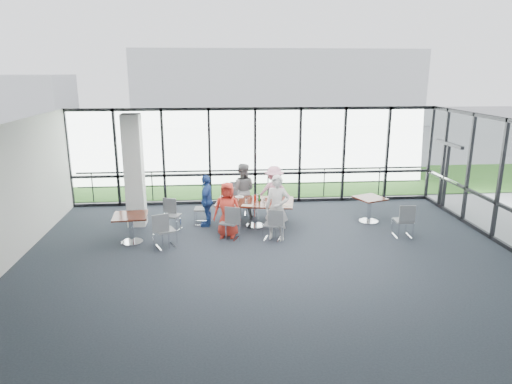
{
  "coord_description": "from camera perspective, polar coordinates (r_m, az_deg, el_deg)",
  "views": [
    {
      "loc": [
        -1.23,
        -9.84,
        4.36
      ],
      "look_at": [
        -0.2,
        2.27,
        1.1
      ],
      "focal_mm": 32.0,
      "sensor_mm": 36.0,
      "label": 1
    }
  ],
  "objects": [
    {
      "name": "chair_main_nl",
      "position": [
        12.11,
        -3.33,
        -3.83
      ],
      "size": [
        0.58,
        0.58,
        0.9
      ],
      "primitive_type": null,
      "rotation": [
        0.0,
        0.0,
        -0.4
      ],
      "color": "slate",
      "rests_on": "ground"
    },
    {
      "name": "tumbler_b",
      "position": [
        12.76,
        0.98,
        -1.09
      ],
      "size": [
        0.07,
        0.07,
        0.14
      ],
      "primitive_type": "cylinder",
      "color": "white",
      "rests_on": "main_table"
    },
    {
      "name": "plate_nr",
      "position": [
        12.54,
        2.57,
        -1.7
      ],
      "size": [
        0.28,
        0.28,
        0.01
      ],
      "primitive_type": "cylinder",
      "color": "white",
      "rests_on": "main_table"
    },
    {
      "name": "plate_nl",
      "position": [
        12.65,
        -2.8,
        -1.54
      ],
      "size": [
        0.23,
        0.23,
        0.01
      ],
      "primitive_type": "cylinder",
      "color": "white",
      "rests_on": "main_table"
    },
    {
      "name": "chair_main_end",
      "position": [
        13.34,
        -6.72,
        -2.1
      ],
      "size": [
        0.49,
        0.49,
        0.92
      ],
      "primitive_type": null,
      "rotation": [
        0.0,
        0.0,
        -1.67
      ],
      "color": "slate",
      "rests_on": "ground"
    },
    {
      "name": "chair_spare_la",
      "position": [
        11.75,
        -11.29,
        -4.71
      ],
      "size": [
        0.58,
        0.58,
        0.91
      ],
      "primitive_type": null,
      "rotation": [
        0.0,
        0.0,
        0.41
      ],
      "color": "slate",
      "rests_on": "ground"
    },
    {
      "name": "menu_b",
      "position": [
        12.64,
        3.79,
        -1.6
      ],
      "size": [
        0.38,
        0.31,
        0.0
      ],
      "primitive_type": "cube",
      "rotation": [
        0.0,
        0.0,
        -0.26
      ],
      "color": "silver",
      "rests_on": "main_table"
    },
    {
      "name": "diner_far_left",
      "position": [
        13.79,
        -1.73,
        0.19
      ],
      "size": [
        0.88,
        0.62,
        1.66
      ],
      "primitive_type": "imported",
      "rotation": [
        0.0,
        0.0,
        2.98
      ],
      "color": "slate",
      "rests_on": "ground"
    },
    {
      "name": "floor",
      "position": [
        10.83,
        2.11,
        -8.78
      ],
      "size": [
        12.0,
        10.0,
        0.02
      ],
      "primitive_type": "cube",
      "color": "#222A32",
      "rests_on": "ground"
    },
    {
      "name": "condiment_caddy",
      "position": [
        13.05,
        0.44,
        -0.95
      ],
      "size": [
        0.1,
        0.07,
        0.04
      ],
      "primitive_type": "cube",
      "color": "black",
      "rests_on": "main_table"
    },
    {
      "name": "tumbler_d",
      "position": [
        12.95,
        -3.59,
        -0.91
      ],
      "size": [
        0.06,
        0.06,
        0.13
      ],
      "primitive_type": "cylinder",
      "color": "white",
      "rests_on": "main_table"
    },
    {
      "name": "structural_column",
      "position": [
        13.34,
        -14.99,
        2.56
      ],
      "size": [
        0.5,
        0.5,
        3.2
      ],
      "primitive_type": "cube",
      "color": "white",
      "rests_on": "ground"
    },
    {
      "name": "plate_fr",
      "position": [
        13.25,
        2.38,
        -0.78
      ],
      "size": [
        0.26,
        0.26,
        0.01
      ],
      "primitive_type": "cylinder",
      "color": "white",
      "rests_on": "main_table"
    },
    {
      "name": "plate_fl",
      "position": [
        13.39,
        -2.09,
        -0.6
      ],
      "size": [
        0.27,
        0.27,
        0.01
      ],
      "primitive_type": "cylinder",
      "color": "white",
      "rests_on": "main_table"
    },
    {
      "name": "menu_a",
      "position": [
        12.56,
        -1.15,
        -1.68
      ],
      "size": [
        0.33,
        0.28,
        0.0
      ],
      "primitive_type": "cube",
      "rotation": [
        0.0,
        0.0,
        -0.29
      ],
      "color": "silver",
      "rests_on": "main_table"
    },
    {
      "name": "side_table_right",
      "position": [
        13.79,
        14.03,
        -1.2
      ],
      "size": [
        0.99,
        0.99,
        0.75
      ],
      "rotation": [
        0.0,
        0.0,
        0.37
      ],
      "color": "#391D0F",
      "rests_on": "ground"
    },
    {
      "name": "chair_spare_lb",
      "position": [
        12.95,
        -10.45,
        -2.91
      ],
      "size": [
        0.54,
        0.54,
        0.86
      ],
      "primitive_type": null,
      "rotation": [
        0.0,
        0.0,
        2.76
      ],
      "color": "slate",
      "rests_on": "ground"
    },
    {
      "name": "plate_end",
      "position": [
        13.08,
        -4.01,
        -1.01
      ],
      "size": [
        0.24,
        0.24,
        0.01
      ],
      "primitive_type": "cylinder",
      "color": "white",
      "rests_on": "main_table"
    },
    {
      "name": "guard_rail",
      "position": [
        15.96,
        -0.29,
        1.02
      ],
      "size": [
        12.0,
        0.06,
        0.06
      ],
      "primitive_type": "cylinder",
      "rotation": [
        0.0,
        1.57,
        0.0
      ],
      "color": "#2D2D33",
      "rests_on": "ground"
    },
    {
      "name": "diner_far_right",
      "position": [
        13.81,
        2.26,
        0.03
      ],
      "size": [
        1.05,
        0.6,
        1.58
      ],
      "primitive_type": "imported",
      "rotation": [
        0.0,
        0.0,
        3.07
      ],
      "color": "#FEA6C2",
      "rests_on": "ground"
    },
    {
      "name": "wall_front",
      "position": [
        5.7,
        8.5,
        -14.09
      ],
      "size": [
        12.0,
        0.1,
        3.2
      ],
      "primitive_type": "cube",
      "color": "silver",
      "rests_on": "ground"
    },
    {
      "name": "side_table_left",
      "position": [
        12.2,
        -15.4,
        -3.32
      ],
      "size": [
        0.93,
        0.93,
        0.75
      ],
      "rotation": [
        0.0,
        0.0,
        0.09
      ],
      "color": "#391D0F",
      "rests_on": "ground"
    },
    {
      "name": "curtain_wall_back",
      "position": [
        15.14,
        -0.11,
        4.52
      ],
      "size": [
        12.0,
        0.1,
        3.2
      ],
      "primitive_type": "cube",
      "color": "white",
      "rests_on": "ground"
    },
    {
      "name": "grass_strip",
      "position": [
        18.4,
        -0.89,
        1.34
      ],
      "size": [
        80.0,
        5.0,
        0.01
      ],
      "primitive_type": "cube",
      "color": "#295C1D",
      "rests_on": "ground"
    },
    {
      "name": "chair_main_fr",
      "position": [
        14.04,
        2.62,
        -1.24
      ],
      "size": [
        0.51,
        0.51,
        0.86
      ],
      "primitive_type": null,
      "rotation": [
        0.0,
        0.0,
        2.91
      ],
      "color": "slate",
      "rests_on": "ground"
    },
    {
      "name": "exit_door",
      "position": [
        15.74,
        22.63,
        1.71
      ],
      "size": [
        0.12,
        1.6,
        2.1
      ],
      "primitive_type": "cube",
      "color": "black",
      "rests_on": "ground"
    },
    {
      "name": "tumbler_a",
      "position": [
        12.77,
        -1.24,
        -1.09
      ],
      "size": [
        0.07,
        0.07,
        0.14
      ],
      "primitive_type": "cylinder",
      "color": "white",
      "rests_on": "main_table"
    },
    {
      "name": "chair_main_nr",
      "position": [
        12.04,
        2.05,
        -4.08
      ],
      "size": [
        0.52,
        0.52,
        0.84
      ],
      "primitive_type": null,
      "rotation": [
        0.0,
        0.0,
        -0.33
      ],
      "color": "slate",
      "rests_on": "ground"
    },
    {
      "name": "diner_end",
      "position": [
        13.1,
        -6.18,
        -1.06
      ],
      "size": [
        0.61,
        0.94,
        1.5
      ],
      "primitive_type": "imported",
      "rotation": [
        0.0,
        0.0,
        -1.73
      ],
      "color": "#284EA3",
      "rests_on": "ground"
    },
    {
      "name": "chair_spare_r",
      "position": [
        12.86,
        17.91,
        -3.42
      ],
      "size": [
        0.47,
        0.47,
        0.9
      ],
      "primitive_type": null,
      "rotation": [
        0.0,
        0.0,
        -0.07
      ],
      "color": "slate",
      "rests_on": "ground"
    },
    {
      "name": "tumbler_c",
      "position": [
        13.18,
        0.22,
        -0.57
      ],
      "size": [
        0.07,
        0.07,
        0.14
      ],
      "primitive_type": "cylinder",
      "color": "white",
      "rests_on": "main_table"
    },
    {
      "name": "main_table",
      "position": [
        12.99,
        -0.11,
        -1.6
      ],
      "size": [
        2.34,
        1.55,
        0.75
      ],
      "rotation": [
        0.0,
        0.0,
        -0.18
      ],
      "color": "#391D0F",
      "rests_on": "ground"
    },
    {
      "name": "apron",
      "position": [
        20.35,
        -1.28,
        2.59
      ],
      "size": [
        80.0,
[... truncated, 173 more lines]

